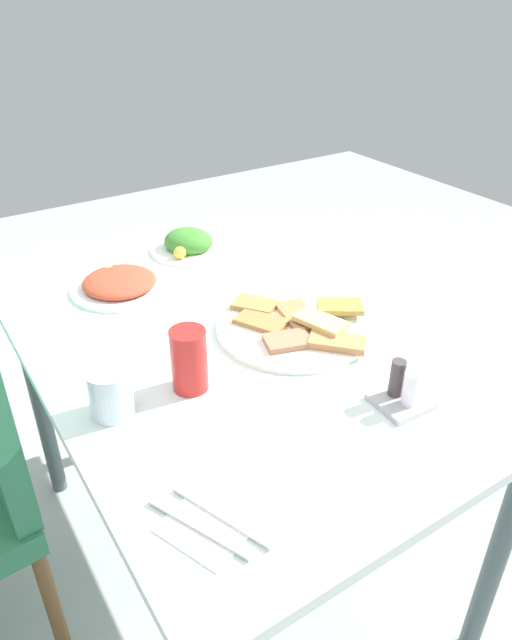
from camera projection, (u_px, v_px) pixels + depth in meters
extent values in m
plane|color=#A4AAA7|center=(237.00, 556.00, 1.60)|extent=(6.00, 6.00, 0.00)
cube|color=white|center=(231.00, 339.00, 1.23)|extent=(1.15, 0.79, 0.02)
cylinder|color=#455558|center=(499.00, 550.00, 1.21)|extent=(0.04, 0.04, 0.70)
cylinder|color=#455558|center=(241.00, 330.00, 1.94)|extent=(0.04, 0.04, 0.70)
cylinder|color=#455558|center=(39.00, 399.00, 1.63)|extent=(0.04, 0.04, 0.70)
cylinder|color=brown|center=(1.00, 502.00, 1.51)|extent=(0.03, 0.03, 0.40)
cylinder|color=brown|center=(55.00, 611.00, 1.25)|extent=(0.03, 0.03, 0.40)
cylinder|color=white|center=(293.00, 327.00, 1.24)|extent=(0.33, 0.33, 0.01)
cube|color=#BF7D4D|center=(298.00, 315.00, 1.26)|extent=(0.14, 0.09, 0.01)
cube|color=#B47656|center=(288.00, 341.00, 1.17)|extent=(0.09, 0.11, 0.01)
cube|color=#C2814F|center=(337.00, 342.00, 1.16)|extent=(0.12, 0.12, 0.02)
cube|color=#B58049|center=(255.00, 305.00, 1.29)|extent=(0.11, 0.11, 0.01)
cube|color=#F3D679|center=(321.00, 321.00, 1.20)|extent=(0.12, 0.09, 0.01)
cube|color=#B17942|center=(261.00, 321.00, 1.23)|extent=(0.13, 0.11, 0.01)
cube|color=#B1893E|center=(340.00, 306.00, 1.26)|extent=(0.11, 0.12, 0.01)
cylinder|color=white|center=(120.00, 288.00, 1.39)|extent=(0.23, 0.23, 0.01)
ellipsoid|color=#CE472E|center=(119.00, 282.00, 1.38)|extent=(0.23, 0.23, 0.04)
sphere|color=#E2DD53|center=(109.00, 270.00, 1.43)|extent=(0.03, 0.03, 0.03)
cylinder|color=white|center=(189.00, 249.00, 1.58)|extent=(0.21, 0.21, 0.01)
ellipsoid|color=#408930|center=(188.00, 241.00, 1.57)|extent=(0.18, 0.18, 0.07)
sphere|color=yellow|center=(180.00, 253.00, 1.51)|extent=(0.03, 0.03, 0.03)
cylinder|color=red|center=(189.00, 360.00, 1.04)|extent=(0.09, 0.09, 0.12)
cylinder|color=silver|center=(111.00, 392.00, 0.98)|extent=(0.08, 0.08, 0.09)
cube|color=white|center=(211.00, 523.00, 0.80)|extent=(0.15, 0.15, 0.00)
cube|color=silver|center=(222.00, 515.00, 0.81)|extent=(0.17, 0.07, 0.00)
cube|color=silver|center=(199.00, 527.00, 0.79)|extent=(0.17, 0.08, 0.00)
cube|color=#B2B2B7|center=(400.00, 401.00, 1.02)|extent=(0.09, 0.09, 0.01)
cylinder|color=white|center=(410.00, 389.00, 0.99)|extent=(0.03, 0.03, 0.06)
cylinder|color=#443B3B|center=(397.00, 378.00, 1.01)|extent=(0.03, 0.03, 0.07)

